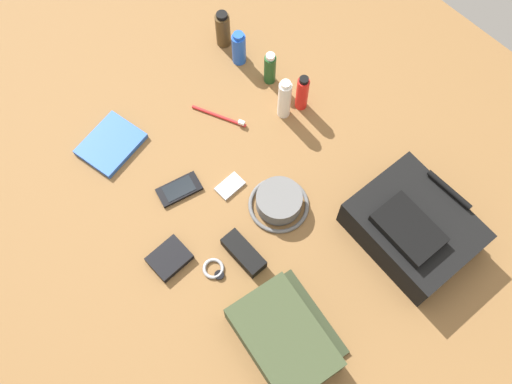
# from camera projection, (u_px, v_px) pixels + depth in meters

# --- Properties ---
(ground_plane) EXTENTS (2.64, 2.02, 0.02)m
(ground_plane) POSITION_uv_depth(u_px,v_px,m) (256.00, 199.00, 1.75)
(ground_plane) COLOR brown
(ground_plane) RESTS_ON ground
(backpack) EXTENTS (0.35, 0.29, 0.15)m
(backpack) POSITION_uv_depth(u_px,v_px,m) (413.00, 228.00, 1.63)
(backpack) COLOR black
(backpack) RESTS_ON ground_plane
(toiletry_pouch) EXTENTS (0.32, 0.27, 0.09)m
(toiletry_pouch) POSITION_uv_depth(u_px,v_px,m) (285.00, 339.00, 1.52)
(toiletry_pouch) COLOR #384228
(toiletry_pouch) RESTS_ON ground_plane
(bucket_hat) EXTENTS (0.18, 0.18, 0.06)m
(bucket_hat) POSITION_uv_depth(u_px,v_px,m) (279.00, 202.00, 1.70)
(bucket_hat) COLOR slate
(bucket_hat) RESTS_ON ground_plane
(cologne_bottle) EXTENTS (0.05, 0.05, 0.14)m
(cologne_bottle) POSITION_uv_depth(u_px,v_px,m) (223.00, 29.00, 1.91)
(cologne_bottle) COLOR #473319
(cologne_bottle) RESTS_ON ground_plane
(deodorant_spray) EXTENTS (0.05, 0.05, 0.13)m
(deodorant_spray) POSITION_uv_depth(u_px,v_px,m) (239.00, 48.00, 1.88)
(deodorant_spray) COLOR blue
(deodorant_spray) RESTS_ON ground_plane
(shampoo_bottle) EXTENTS (0.04, 0.04, 0.13)m
(shampoo_bottle) POSITION_uv_depth(u_px,v_px,m) (270.00, 68.00, 1.85)
(shampoo_bottle) COLOR #19471E
(shampoo_bottle) RESTS_ON ground_plane
(toothpaste_tube) EXTENTS (0.04, 0.04, 0.17)m
(toothpaste_tube) POSITION_uv_depth(u_px,v_px,m) (284.00, 99.00, 1.78)
(toothpaste_tube) COLOR white
(toothpaste_tube) RESTS_ON ground_plane
(sunscreen_spray) EXTENTS (0.04, 0.04, 0.15)m
(sunscreen_spray) POSITION_uv_depth(u_px,v_px,m) (302.00, 93.00, 1.81)
(sunscreen_spray) COLOR red
(sunscreen_spray) RESTS_ON ground_plane
(paperback_novel) EXTENTS (0.18, 0.21, 0.02)m
(paperback_novel) POSITION_uv_depth(u_px,v_px,m) (111.00, 144.00, 1.80)
(paperback_novel) COLOR blue
(paperback_novel) RESTS_ON ground_plane
(cell_phone) EXTENTS (0.10, 0.14, 0.01)m
(cell_phone) POSITION_uv_depth(u_px,v_px,m) (179.00, 189.00, 1.74)
(cell_phone) COLOR black
(cell_phone) RESTS_ON ground_plane
(media_player) EXTENTS (0.05, 0.08, 0.01)m
(media_player) POSITION_uv_depth(u_px,v_px,m) (230.00, 186.00, 1.75)
(media_player) COLOR #B7B7BC
(media_player) RESTS_ON ground_plane
(wristwatch) EXTENTS (0.07, 0.06, 0.01)m
(wristwatch) POSITION_uv_depth(u_px,v_px,m) (214.00, 269.00, 1.64)
(wristwatch) COLOR #99999E
(wristwatch) RESTS_ON ground_plane
(toothbrush) EXTENTS (0.18, 0.09, 0.02)m
(toothbrush) POSITION_uv_depth(u_px,v_px,m) (222.00, 117.00, 1.84)
(toothbrush) COLOR red
(toothbrush) RESTS_ON ground_plane
(wallet) EXTENTS (0.09, 0.11, 0.02)m
(wallet) POSITION_uv_depth(u_px,v_px,m) (169.00, 258.00, 1.65)
(wallet) COLOR black
(wallet) RESTS_ON ground_plane
(sunglasses_case) EXTENTS (0.14, 0.06, 0.04)m
(sunglasses_case) POSITION_uv_depth(u_px,v_px,m) (244.00, 253.00, 1.64)
(sunglasses_case) COLOR black
(sunglasses_case) RESTS_ON ground_plane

